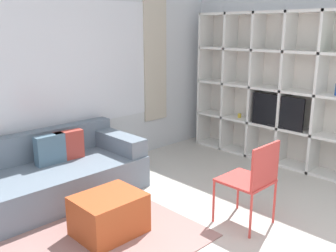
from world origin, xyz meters
name	(u,v)px	position (x,y,z in m)	size (l,w,h in m)	color
wall_back	(51,73)	(0.00, 3.17, 1.36)	(6.68, 0.11, 2.70)	silver
wall_right	(284,67)	(2.78, 1.57, 1.35)	(0.07, 4.33, 2.70)	silver
shelving_unit	(272,88)	(2.60, 1.64, 1.06)	(0.35, 2.46, 2.12)	silver
couch_main	(49,176)	(-0.40, 2.64, 0.27)	(2.11, 0.98, 0.73)	slate
ottoman	(109,215)	(-0.36, 1.53, 0.20)	(0.61, 0.50, 0.40)	#B74C23
folding_chair	(253,177)	(0.73, 0.69, 0.52)	(0.44, 0.46, 0.86)	#CC3D38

